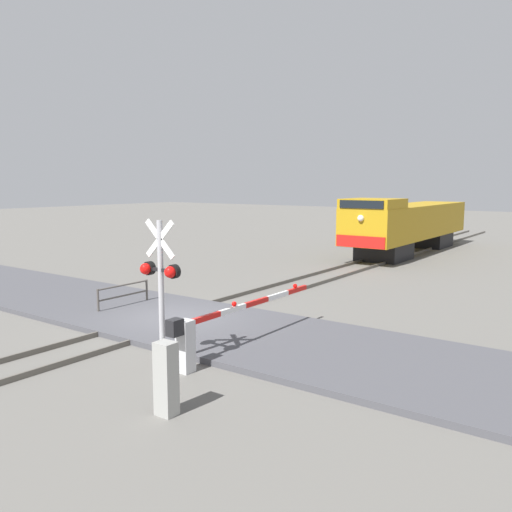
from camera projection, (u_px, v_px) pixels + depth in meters
name	position (u px, v px, depth m)	size (l,w,h in m)	color
ground_plane	(175.00, 322.00, 17.64)	(160.00, 160.00, 0.00)	#605E59
rail_track_left	(160.00, 317.00, 18.04)	(0.08, 80.00, 0.15)	#59544C
rail_track_right	(191.00, 323.00, 17.21)	(0.08, 80.00, 0.15)	#59544C
road_surface	(175.00, 319.00, 17.62)	(36.00, 5.18, 0.17)	#47474C
locomotive	(408.00, 224.00, 34.73)	(3.01, 15.31, 3.70)	black
crossing_signal	(160.00, 279.00, 12.81)	(1.18, 0.33, 3.73)	#ADADB2
crossing_gate	(207.00, 330.00, 13.50)	(0.36, 6.23, 1.41)	silver
utility_cabinet	(166.00, 379.00, 10.48)	(0.40, 0.34, 1.50)	#999993
guard_railing	(123.00, 293.00, 19.26)	(0.08, 2.33, 0.95)	#4C4742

